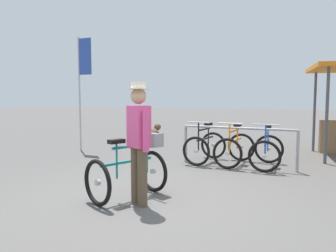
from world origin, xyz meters
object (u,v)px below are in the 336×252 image
(person_with_featured_bike, at_px, (139,138))
(racked_bike_orange, at_px, (235,149))
(racked_bike_black, at_px, (205,146))
(featured_bicycle, at_px, (134,165))
(racked_bike_blue, at_px, (267,151))
(banner_flag, at_px, (83,72))

(person_with_featured_bike, bearing_deg, racked_bike_orange, 79.35)
(racked_bike_black, height_order, racked_bike_orange, same)
(person_with_featured_bike, bearing_deg, featured_bicycle, 131.25)
(racked_bike_blue, xyz_separation_m, banner_flag, (-5.05, 0.20, 1.86))
(racked_bike_orange, distance_m, racked_bike_blue, 0.70)
(racked_bike_orange, bearing_deg, racked_bike_black, 178.49)
(banner_flag, bearing_deg, person_with_featured_bike, -42.79)
(racked_bike_blue, distance_m, person_with_featured_bike, 3.56)
(racked_bike_blue, bearing_deg, person_with_featured_bike, -111.99)
(racked_bike_orange, height_order, featured_bicycle, featured_bicycle)
(banner_flag, bearing_deg, featured_bicycle, -42.29)
(racked_bike_orange, relative_size, racked_bike_blue, 1.04)
(racked_bike_blue, bearing_deg, banner_flag, 177.79)
(racked_bike_black, xyz_separation_m, featured_bicycle, (-0.17, -3.00, 0.12))
(racked_bike_black, bearing_deg, racked_bike_blue, -1.51)
(racked_bike_black, xyz_separation_m, racked_bike_blue, (1.40, -0.04, 0.00))
(featured_bicycle, bearing_deg, racked_bike_blue, 62.03)
(banner_flag, bearing_deg, racked_bike_orange, -2.33)
(racked_bike_black, distance_m, person_with_featured_bike, 3.35)
(racked_bike_orange, bearing_deg, racked_bike_blue, -1.51)
(banner_flag, bearing_deg, racked_bike_blue, -2.21)
(featured_bicycle, bearing_deg, racked_bike_black, 86.68)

